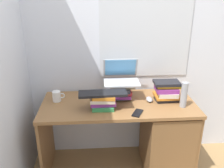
# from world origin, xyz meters

# --- Properties ---
(ground_plane) EXTENTS (6.00, 6.00, 0.00)m
(ground_plane) POSITION_xyz_m (0.00, 0.00, 0.00)
(ground_plane) COLOR #9E7A4C
(wall_back) EXTENTS (6.00, 0.06, 2.60)m
(wall_back) POSITION_xyz_m (0.00, 0.35, 1.30)
(wall_back) COLOR silver
(wall_back) RESTS_ON ground
(wall_left) EXTENTS (0.05, 6.00, 2.60)m
(wall_left) POSITION_xyz_m (-0.90, 0.00, 1.30)
(wall_left) COLOR silver
(wall_left) RESTS_ON ground
(desk) EXTENTS (1.43, 0.61, 0.74)m
(desk) POSITION_xyz_m (0.36, -0.02, 0.41)
(desk) COLOR olive
(desk) RESTS_ON ground
(book_stack_tall) EXTENTS (0.24, 0.21, 0.15)m
(book_stack_tall) POSITION_xyz_m (0.04, 0.10, 0.83)
(book_stack_tall) COLOR #338C4C
(book_stack_tall) RESTS_ON desk
(book_stack_keyboard_riser) EXTENTS (0.23, 0.16, 0.14)m
(book_stack_keyboard_riser) POSITION_xyz_m (-0.15, -0.10, 0.81)
(book_stack_keyboard_riser) COLOR #338C4C
(book_stack_keyboard_riser) RESTS_ON desk
(book_stack_side) EXTENTS (0.26, 0.20, 0.19)m
(book_stack_side) POSITION_xyz_m (0.46, 0.03, 0.84)
(book_stack_side) COLOR black
(book_stack_side) RESTS_ON desk
(laptop) EXTENTS (0.34, 0.29, 0.21)m
(laptop) POSITION_xyz_m (0.04, 0.16, 0.95)
(laptop) COLOR #B7BABF
(laptop) RESTS_ON book_stack_tall
(keyboard) EXTENTS (0.43, 0.16, 0.02)m
(keyboard) POSITION_xyz_m (-0.15, -0.10, 0.89)
(keyboard) COLOR black
(keyboard) RESTS_ON book_stack_keyboard_riser
(computer_mouse) EXTENTS (0.06, 0.10, 0.04)m
(computer_mouse) POSITION_xyz_m (0.29, 0.02, 0.76)
(computer_mouse) COLOR #A5A8AD
(computer_mouse) RESTS_ON desk
(mug) EXTENTS (0.12, 0.08, 0.10)m
(mug) POSITION_xyz_m (-0.58, 0.08, 0.79)
(mug) COLOR white
(mug) RESTS_ON desk
(water_bottle) EXTENTS (0.06, 0.06, 0.23)m
(water_bottle) POSITION_xyz_m (0.57, -0.11, 0.86)
(water_bottle) COLOR #999EA5
(water_bottle) RESTS_ON desk
(cell_phone) EXTENTS (0.12, 0.15, 0.01)m
(cell_phone) POSITION_xyz_m (0.14, -0.21, 0.75)
(cell_phone) COLOR black
(cell_phone) RESTS_ON desk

